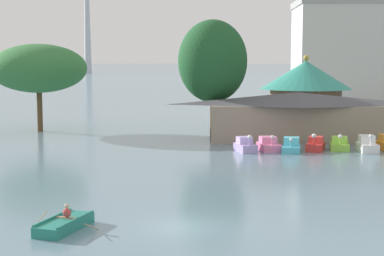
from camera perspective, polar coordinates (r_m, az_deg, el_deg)
The scene contains 13 objects.
ground_plane at distance 31.27m, azimuth -0.07°, elevation -9.12°, with size 2000.00×2000.00×0.00m, color slate.
rowboat_with_rower at distance 31.39m, azimuth -11.66°, elevation -8.65°, with size 3.44×3.94×1.39m.
pedal_boat_lavender at distance 56.20m, azimuth 4.91°, elevation -1.62°, with size 2.15×2.80×1.64m.
pedal_boat_pink at distance 57.21m, azimuth 7.06°, elevation -1.55°, with size 2.15×3.23×1.55m.
pedal_boat_cyan at distance 56.51m, azimuth 9.12°, elevation -1.67°, with size 2.05×3.15×1.42m.
pedal_boat_red at distance 57.66m, azimuth 11.29°, elevation -1.54°, with size 2.17×2.96×1.70m.
pedal_boat_lime at distance 58.59m, azimuth 13.40°, elevation -1.49°, with size 2.01×2.77×1.56m.
pedal_boat_white at distance 58.06m, azimuth 15.81°, elevation -1.53°, with size 1.53×2.84×1.73m.
boathouse at distance 63.65m, azimuth 9.64°, elevation 1.12°, with size 18.79×5.96×4.98m.
green_roof_pavilion at distance 74.88m, azimuth 10.40°, elevation 3.38°, with size 10.79×10.79×8.78m.
shoreline_tree_tall_left at distance 73.00m, azimuth -13.93°, elevation 5.34°, with size 10.96×10.96×10.03m.
shoreline_tree_mid at distance 65.90m, azimuth 1.91°, elevation 6.16°, with size 7.33×7.33×12.46m.
background_building_block at distance 102.56m, azimuth 15.36°, elevation 6.40°, with size 21.22×13.37×17.45m.
Camera 1 is at (1.02, -30.10, 8.38)m, focal length 58.00 mm.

